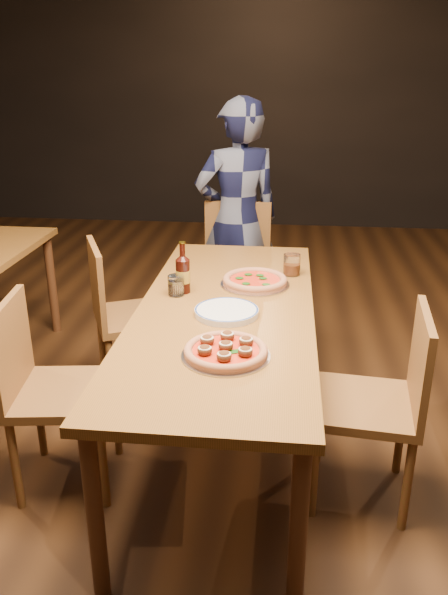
# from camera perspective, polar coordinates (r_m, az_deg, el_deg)

# --- Properties ---
(ground) EXTENTS (9.00, 9.00, 0.00)m
(ground) POSITION_cam_1_polar(r_m,az_deg,el_deg) (3.01, 0.11, -14.31)
(ground) COLOR black
(room_shell) EXTENTS (9.00, 9.00, 9.00)m
(room_shell) POSITION_cam_1_polar(r_m,az_deg,el_deg) (2.44, 0.14, 23.71)
(room_shell) COLOR black
(room_shell) RESTS_ON ground
(table_main) EXTENTS (0.80, 2.00, 0.75)m
(table_main) POSITION_cam_1_polar(r_m,az_deg,el_deg) (2.67, 0.12, -2.44)
(table_main) COLOR brown
(table_main) RESTS_ON ground
(chair_main_nw) EXTENTS (0.48, 0.48, 0.92)m
(chair_main_nw) POSITION_cam_1_polar(r_m,az_deg,el_deg) (2.64, -15.49, -8.89)
(chair_main_nw) COLOR brown
(chair_main_nw) RESTS_ON ground
(chair_main_sw) EXTENTS (0.58, 0.58, 0.94)m
(chair_main_sw) POSITION_cam_1_polar(r_m,az_deg,el_deg) (3.31, -8.61, -1.73)
(chair_main_sw) COLOR brown
(chair_main_sw) RESTS_ON ground
(chair_main_e) EXTENTS (0.47, 0.47, 0.92)m
(chair_main_e) POSITION_cam_1_polar(r_m,az_deg,el_deg) (2.54, 13.66, -10.04)
(chair_main_e) COLOR brown
(chair_main_e) RESTS_ON ground
(chair_end) EXTENTS (0.47, 0.47, 0.97)m
(chair_end) POSITION_cam_1_polar(r_m,az_deg,el_deg) (3.89, 0.96, 2.35)
(chair_end) COLOR brown
(chair_end) RESTS_ON ground
(pizza_meatball) EXTENTS (0.34, 0.34, 0.06)m
(pizza_meatball) POSITION_cam_1_polar(r_m,az_deg,el_deg) (2.20, 0.18, -5.23)
(pizza_meatball) COLOR #B7B7BF
(pizza_meatball) RESTS_ON table_main
(pizza_margherita) EXTENTS (0.35, 0.35, 0.05)m
(pizza_margherita) POSITION_cam_1_polar(r_m,az_deg,el_deg) (2.92, 3.06, 1.65)
(pizza_margherita) COLOR #B7B7BF
(pizza_margherita) RESTS_ON table_main
(plate_stack) EXTENTS (0.28, 0.28, 0.03)m
(plate_stack) POSITION_cam_1_polar(r_m,az_deg,el_deg) (2.56, 0.25, -1.42)
(plate_stack) COLOR white
(plate_stack) RESTS_ON table_main
(beer_bottle) EXTENTS (0.07, 0.07, 0.25)m
(beer_bottle) POSITION_cam_1_polar(r_m,az_deg,el_deg) (2.80, -4.06, 2.23)
(beer_bottle) COLOR black
(beer_bottle) RESTS_ON table_main
(water_glass) EXTENTS (0.08, 0.08, 0.10)m
(water_glass) POSITION_cam_1_polar(r_m,az_deg,el_deg) (2.78, -4.74, 1.20)
(water_glass) COLOR white
(water_glass) RESTS_ON table_main
(amber_glass) EXTENTS (0.09, 0.09, 0.11)m
(amber_glass) POSITION_cam_1_polar(r_m,az_deg,el_deg) (3.07, 6.69, 3.23)
(amber_glass) COLOR #8B3D0F
(amber_glass) RESTS_ON table_main
(diner) EXTENTS (0.69, 0.57, 1.61)m
(diner) POSITION_cam_1_polar(r_m,az_deg,el_deg) (3.98, 1.33, 7.61)
(diner) COLOR black
(diner) RESTS_ON ground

